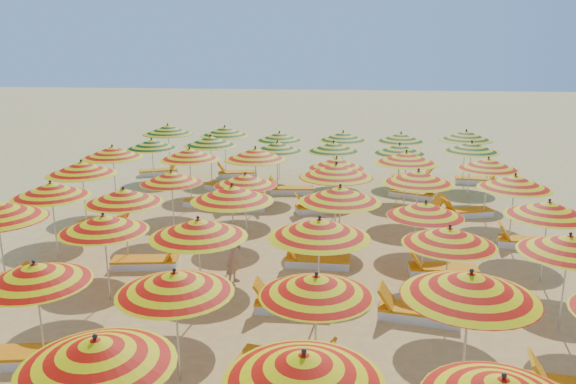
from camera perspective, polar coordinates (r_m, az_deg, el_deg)
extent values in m
plane|color=#E4C065|center=(16.17, -0.21, -5.94)|extent=(120.00, 120.00, 0.00)
cone|color=#DD6600|center=(7.84, -18.90, -15.14)|extent=(2.60, 2.60, 0.39)
sphere|color=black|center=(7.73, -19.04, -13.70)|extent=(0.07, 0.07, 0.07)
cone|color=#DD6600|center=(7.16, 1.61, -17.40)|extent=(2.49, 2.49, 0.39)
sphere|color=black|center=(7.05, 1.63, -15.87)|extent=(0.07, 0.07, 0.07)
sphere|color=black|center=(7.27, 21.10, -17.00)|extent=(0.06, 0.06, 0.06)
cylinder|color=silver|center=(11.24, -23.87, -11.52)|extent=(0.04, 0.04, 1.95)
cone|color=#DD6600|center=(10.91, -24.33, -7.52)|extent=(2.49, 2.49, 0.37)
sphere|color=black|center=(10.83, -24.45, -6.47)|extent=(0.06, 0.06, 0.06)
cylinder|color=silver|center=(10.05, -11.18, -13.49)|extent=(0.04, 0.04, 1.99)
cone|color=#DD6600|center=(9.68, -11.43, -8.97)|extent=(2.42, 2.42, 0.38)
sphere|color=black|center=(9.59, -11.50, -7.77)|extent=(0.07, 0.07, 0.07)
cylinder|color=silver|center=(9.87, 2.82, -13.92)|extent=(0.04, 0.04, 1.94)
cone|color=#DD6600|center=(9.50, 2.89, -9.46)|extent=(2.32, 2.32, 0.37)
sphere|color=black|center=(9.41, 2.90, -8.28)|extent=(0.06, 0.06, 0.06)
cylinder|color=silver|center=(9.80, 17.59, -14.08)|extent=(0.04, 0.04, 2.19)
cone|color=#DD6600|center=(9.39, 18.04, -8.98)|extent=(2.44, 2.44, 0.42)
sphere|color=black|center=(9.30, 18.16, -7.62)|extent=(0.07, 0.07, 0.07)
cylinder|color=silver|center=(14.59, -27.07, -5.30)|extent=(0.04, 0.04, 2.23)
cylinder|color=silver|center=(13.45, -17.94, -6.53)|extent=(0.04, 0.04, 1.99)
cone|color=#DD6600|center=(13.17, -18.23, -3.03)|extent=(2.62, 2.62, 0.38)
sphere|color=black|center=(13.11, -18.31, -2.12)|extent=(0.07, 0.07, 0.07)
cylinder|color=silver|center=(12.34, -8.93, -7.62)|extent=(0.04, 0.04, 2.10)
cone|color=#DD6600|center=(12.03, -9.10, -3.61)|extent=(2.18, 2.18, 0.40)
sphere|color=black|center=(11.96, -9.14, -2.57)|extent=(0.07, 0.07, 0.07)
cylinder|color=silver|center=(12.06, 3.15, -7.87)|extent=(0.04, 0.04, 2.15)
cone|color=#DD6600|center=(11.73, 3.21, -3.66)|extent=(2.62, 2.62, 0.41)
sphere|color=black|center=(11.66, 3.23, -2.56)|extent=(0.07, 0.07, 0.07)
cylinder|color=silver|center=(12.52, 15.80, -8.01)|extent=(0.04, 0.04, 1.97)
cone|color=#DD6600|center=(12.23, 16.07, -4.31)|extent=(2.48, 2.48, 0.38)
sphere|color=black|center=(12.16, 16.15, -3.35)|extent=(0.07, 0.07, 0.07)
cylinder|color=silver|center=(12.84, 26.24, -8.40)|extent=(0.04, 0.04, 1.99)
cone|color=#DD6600|center=(12.55, 26.68, -4.75)|extent=(2.51, 2.51, 0.38)
sphere|color=black|center=(12.48, 26.79, -3.80)|extent=(0.07, 0.07, 0.07)
cylinder|color=silver|center=(16.56, -22.65, -2.81)|extent=(0.04, 0.04, 2.08)
cone|color=#DD6600|center=(16.33, -22.95, 0.21)|extent=(2.21, 2.21, 0.40)
sphere|color=black|center=(16.27, -23.03, 0.99)|extent=(0.07, 0.07, 0.07)
cylinder|color=silver|center=(15.51, -16.13, -3.49)|extent=(0.04, 0.04, 2.02)
cone|color=#DD6600|center=(15.27, -16.36, -0.37)|extent=(2.62, 2.62, 0.39)
sphere|color=black|center=(15.22, -16.42, 0.44)|extent=(0.07, 0.07, 0.07)
cylinder|color=silver|center=(14.73, -5.61, -3.64)|extent=(0.04, 0.04, 2.16)
cone|color=#DD6600|center=(14.47, -5.70, -0.11)|extent=(2.33, 2.33, 0.41)
sphere|color=black|center=(14.41, -5.72, 0.80)|extent=(0.07, 0.07, 0.07)
cylinder|color=silver|center=(14.73, 5.23, -3.69)|extent=(0.04, 0.04, 2.14)
cone|color=#DD6600|center=(14.47, 5.32, -0.20)|extent=(2.77, 2.77, 0.41)
sphere|color=black|center=(14.41, 5.34, 0.70)|extent=(0.07, 0.07, 0.07)
cylinder|color=silver|center=(14.50, 13.59, -4.84)|extent=(0.04, 0.04, 1.91)
cone|color=#DD6600|center=(14.25, 13.79, -1.71)|extent=(2.00, 2.00, 0.36)
sphere|color=black|center=(14.20, 13.84, -0.90)|extent=(0.06, 0.06, 0.06)
cylinder|color=silver|center=(15.12, 24.61, -4.75)|extent=(0.04, 0.04, 2.02)
cone|color=#DD6600|center=(14.87, 24.96, -1.56)|extent=(2.67, 2.67, 0.39)
sphere|color=black|center=(14.82, 25.06, -0.73)|extent=(0.07, 0.07, 0.07)
cylinder|color=silver|center=(18.71, -19.98, -0.50)|extent=(0.04, 0.04, 2.17)
cone|color=#DD6600|center=(18.50, -20.23, 2.31)|extent=(2.55, 2.55, 0.41)
sphere|color=black|center=(18.45, -20.30, 3.03)|extent=(0.07, 0.07, 0.07)
cylinder|color=silver|center=(17.71, -11.63, -1.14)|extent=(0.04, 0.04, 1.91)
cone|color=#DD6600|center=(17.51, -11.77, 1.47)|extent=(2.17, 2.17, 0.36)
sphere|color=black|center=(17.47, -11.80, 2.14)|extent=(0.06, 0.06, 0.06)
cylinder|color=silver|center=(17.16, -4.31, -1.42)|extent=(0.04, 0.04, 1.90)
cone|color=#DD6600|center=(16.95, -4.36, 1.26)|extent=(2.38, 2.38, 0.36)
sphere|color=black|center=(16.90, -4.37, 1.95)|extent=(0.06, 0.06, 0.06)
cylinder|color=silver|center=(17.05, 4.85, -0.96)|extent=(0.04, 0.04, 2.23)
cone|color=#DD6600|center=(16.82, 4.92, 2.21)|extent=(2.82, 2.82, 0.42)
sphere|color=black|center=(16.76, 4.93, 3.02)|extent=(0.07, 0.07, 0.07)
cylinder|color=silver|center=(17.09, 12.92, -1.47)|extent=(0.04, 0.04, 2.10)
cone|color=#DD6600|center=(16.86, 13.09, 1.50)|extent=(2.12, 2.12, 0.40)
sphere|color=black|center=(16.81, 13.14, 2.26)|extent=(0.07, 0.07, 0.07)
cylinder|color=silver|center=(17.42, 21.78, -1.91)|extent=(0.04, 0.04, 2.07)
cone|color=#DD6600|center=(17.20, 22.06, 0.96)|extent=(2.62, 2.62, 0.39)
sphere|color=black|center=(17.15, 22.13, 1.70)|extent=(0.07, 0.07, 0.07)
cylinder|color=silver|center=(21.08, -17.21, 1.39)|extent=(0.04, 0.04, 2.18)
cone|color=#DD6600|center=(20.90, -17.41, 3.90)|extent=(2.54, 2.54, 0.41)
sphere|color=black|center=(20.86, -17.46, 4.55)|extent=(0.07, 0.07, 0.07)
cylinder|color=silver|center=(20.35, -9.86, 1.29)|extent=(0.04, 0.04, 2.12)
cone|color=#DD6600|center=(20.16, -9.97, 3.83)|extent=(2.34, 2.34, 0.40)
sphere|color=black|center=(20.11, -10.00, 4.48)|extent=(0.07, 0.07, 0.07)
cylinder|color=silver|center=(19.70, -3.29, 1.17)|extent=(0.04, 0.04, 2.20)
cone|color=#DD6600|center=(19.50, -3.33, 3.89)|extent=(2.41, 2.41, 0.42)
sphere|color=black|center=(19.46, -3.34, 4.59)|extent=(0.07, 0.07, 0.07)
cylinder|color=silver|center=(19.38, 4.90, 0.52)|extent=(0.04, 0.04, 1.94)
cone|color=#DD6600|center=(19.19, 4.96, 2.96)|extent=(2.44, 2.44, 0.37)
sphere|color=black|center=(19.15, 4.97, 3.58)|extent=(0.06, 0.06, 0.06)
cylinder|color=silver|center=(19.64, 11.78, 0.77)|extent=(0.04, 0.04, 2.16)
cone|color=#DD6600|center=(19.44, 11.92, 3.45)|extent=(2.48, 2.48, 0.41)
sphere|color=black|center=(19.40, 11.96, 4.14)|extent=(0.07, 0.07, 0.07)
cylinder|color=silver|center=(20.05, 19.46, 0.29)|extent=(0.04, 0.04, 2.01)
cone|color=#DD6600|center=(19.86, 19.67, 2.72)|extent=(2.15, 2.15, 0.38)
sphere|color=black|center=(19.82, 19.73, 3.34)|extent=(0.07, 0.07, 0.07)
cylinder|color=silver|center=(23.36, -13.55, 2.68)|extent=(0.04, 0.04, 2.00)
cone|color=#746B04|center=(23.21, -13.68, 4.77)|extent=(2.47, 2.47, 0.38)
sphere|color=black|center=(23.17, -13.71, 5.30)|extent=(0.07, 0.07, 0.07)
cylinder|color=silver|center=(22.79, -7.81, 2.85)|extent=(0.04, 0.04, 2.16)
cone|color=#746B04|center=(22.62, -7.89, 5.17)|extent=(2.60, 2.60, 0.41)
sphere|color=black|center=(22.58, -7.91, 5.76)|extent=(0.07, 0.07, 0.07)
cylinder|color=silver|center=(22.00, -1.07, 2.38)|extent=(0.04, 0.04, 2.02)
cone|color=#746B04|center=(21.83, -1.09, 4.63)|extent=(2.33, 2.33, 0.39)
sphere|color=black|center=(21.79, -1.09, 5.20)|extent=(0.07, 0.07, 0.07)
cylinder|color=silver|center=(21.86, 4.60, 2.30)|extent=(0.04, 0.04, 2.05)
cone|color=#746B04|center=(21.69, 4.65, 4.60)|extent=(2.28, 2.28, 0.39)
sphere|color=black|center=(21.65, 4.66, 5.19)|extent=(0.07, 0.07, 0.07)
cylinder|color=silver|center=(22.06, 11.15, 2.11)|extent=(0.04, 0.04, 2.00)
cone|color=#746B04|center=(21.89, 11.26, 4.31)|extent=(2.59, 2.59, 0.38)
sphere|color=black|center=(21.86, 11.29, 4.88)|extent=(0.07, 0.07, 0.07)
cylinder|color=silver|center=(22.49, 17.96, 2.06)|extent=(0.04, 0.04, 2.12)
cone|color=#746B04|center=(22.32, 18.14, 4.36)|extent=(2.81, 2.81, 0.40)
sphere|color=black|center=(22.28, 18.19, 4.95)|extent=(0.07, 0.07, 0.07)
cylinder|color=silver|center=(25.74, -11.98, 4.10)|extent=(0.04, 0.04, 2.22)
cone|color=#746B04|center=(25.59, -12.10, 6.22)|extent=(2.24, 2.24, 0.42)
sphere|color=black|center=(25.55, -12.13, 6.75)|extent=(0.07, 0.07, 0.07)
cylinder|color=silver|center=(25.16, -6.37, 4.03)|extent=(0.04, 0.04, 2.17)
cone|color=#746B04|center=(25.00, -6.43, 6.15)|extent=(2.79, 2.79, 0.41)
sphere|color=black|center=(24.97, -6.45, 6.69)|extent=(0.07, 0.07, 0.07)
cylinder|color=silver|center=(24.66, -0.87, 3.69)|extent=(0.04, 0.04, 1.99)
cone|color=#746B04|center=(24.51, -0.87, 5.67)|extent=(2.09, 2.09, 0.38)
sphere|color=black|center=(24.47, -0.88, 6.18)|extent=(0.07, 0.07, 0.07)
cylinder|color=silver|center=(24.27, 5.57, 3.55)|extent=(0.04, 0.04, 2.08)
cone|color=#746B04|center=(24.11, 5.62, 5.66)|extent=(2.41, 2.41, 0.40)
sphere|color=black|center=(24.08, 5.63, 6.20)|extent=(0.07, 0.07, 0.07)
cylinder|color=silver|center=(24.63, 11.29, 3.45)|extent=(0.04, 0.04, 2.04)
cone|color=#746B04|center=(24.47, 11.40, 5.47)|extent=(2.07, 2.07, 0.39)
sphere|color=black|center=(24.44, 11.42, 5.99)|extent=(0.07, 0.07, 0.07)
cylinder|color=silver|center=(24.85, 17.47, 3.33)|extent=(0.04, 0.04, 2.19)
cone|color=#746B04|center=(24.69, 17.63, 5.49)|extent=(2.91, 2.91, 0.42)
sphere|color=black|center=(24.65, 17.68, 6.04)|extent=(0.07, 0.07, 0.07)
cube|color=white|center=(11.88, -25.87, -15.03)|extent=(1.78, 0.90, 0.20)
cube|color=orange|center=(11.82, -25.94, -14.48)|extent=(1.78, 0.90, 0.06)
cube|color=white|center=(10.56, -0.26, -17.30)|extent=(1.78, 0.90, 0.20)
cube|color=orange|center=(10.50, -0.26, -16.70)|extent=(1.78, 0.90, 0.06)
cube|color=orange|center=(10.22, 3.62, -16.24)|extent=(0.47, 0.64, 0.48)
cube|color=orange|center=(10.66, 24.19, -16.21)|extent=(0.44, 0.62, 0.48)
cube|color=orange|center=(14.88, -25.88, -7.51)|extent=(0.40, 0.60, 0.48)
cube|color=white|center=(12.65, 0.60, -11.58)|extent=(1.71, 0.62, 0.20)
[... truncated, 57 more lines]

